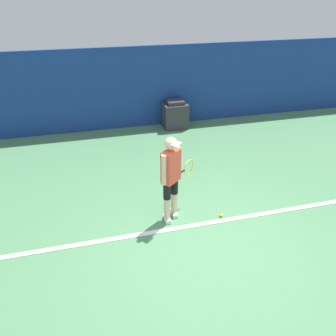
{
  "coord_description": "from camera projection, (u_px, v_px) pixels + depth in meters",
  "views": [
    {
      "loc": [
        -1.64,
        -3.9,
        3.92
      ],
      "look_at": [
        -0.37,
        1.09,
        0.98
      ],
      "focal_mm": 35.0,
      "sensor_mm": 36.0,
      "label": 1
    }
  ],
  "objects": [
    {
      "name": "ground_plane",
      "position": [
        205.0,
        246.0,
        5.58
      ],
      "size": [
        24.0,
        24.0,
        0.0
      ],
      "primitive_type": "plane",
      "color": "#518C5B"
    },
    {
      "name": "back_wall",
      "position": [
        143.0,
        88.0,
        9.69
      ],
      "size": [
        24.0,
        0.1,
        2.37
      ],
      "color": "navy",
      "rests_on": "ground_plane"
    },
    {
      "name": "court_baseline",
      "position": [
        195.0,
        225.0,
        6.04
      ],
      "size": [
        21.6,
        0.1,
        0.01
      ],
      "color": "white",
      "rests_on": "ground_plane"
    },
    {
      "name": "tennis_player",
      "position": [
        171.0,
        175.0,
        5.8
      ],
      "size": [
        0.77,
        0.64,
        1.68
      ],
      "rotation": [
        0.0,
        0.0,
        0.67
      ],
      "color": "beige",
      "rests_on": "ground_plane"
    },
    {
      "name": "tennis_ball",
      "position": [
        221.0,
        215.0,
        6.26
      ],
      "size": [
        0.07,
        0.07,
        0.07
      ],
      "color": "#D1E533",
      "rests_on": "ground_plane"
    },
    {
      "name": "covered_chair",
      "position": [
        175.0,
        115.0,
        9.94
      ],
      "size": [
        0.72,
        0.59,
        0.85
      ],
      "color": "#333338",
      "rests_on": "ground_plane"
    }
  ]
}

